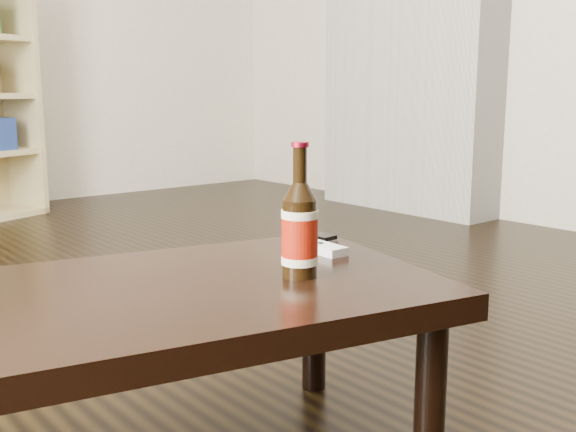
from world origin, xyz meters
TOP-DOWN VIEW (x-y plane):
  - floor at (0.00, 0.00)m, footprint 5.00×6.00m
  - coffee_table at (-0.38, -0.53)m, footprint 1.15×0.83m
  - beer_bottle at (-0.14, -0.63)m, footprint 0.09×0.09m
  - phone at (0.11, -0.41)m, footprint 0.05×0.09m
  - remote at (0.04, -0.49)m, footprint 0.06×0.18m

SIDE VIEW (x-z plane):
  - floor at x=0.00m, z-range -0.01..0.00m
  - coffee_table at x=-0.38m, z-range 0.14..0.53m
  - phone at x=0.11m, z-range 0.39..0.40m
  - remote at x=0.04m, z-range 0.39..0.41m
  - beer_bottle at x=-0.14m, z-range 0.35..0.61m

